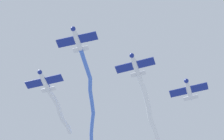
{
  "coord_description": "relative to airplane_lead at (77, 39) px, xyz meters",
  "views": [
    {
      "loc": [
        13.0,
        37.89,
        3.97
      ],
      "look_at": [
        -8.58,
        -3.6,
        63.99
      ],
      "focal_mm": 70.5,
      "sensor_mm": 36.0,
      "label": 1
    }
  ],
  "objects": [
    {
      "name": "smoke_trail_right_wing",
      "position": [
        -4.63,
        -18.07,
        1.72
      ],
      "size": [
        9.45,
        11.4,
        3.75
      ],
      "color": "white"
    },
    {
      "name": "airplane_right_wing",
      "position": [
        1.38,
        -11.0,
        0.3
      ],
      "size": [
        6.09,
        5.86,
        1.73
      ],
      "rotation": [
        0.0,
        0.0,
        0.82
      ],
      "color": "silver"
    },
    {
      "name": "smoke_trail_left_wing",
      "position": [
        -19.5,
        -9.11,
        -0.69
      ],
      "size": [
        14.17,
        15.18,
        2.04
      ],
      "color": "white"
    },
    {
      "name": "smoke_trail_lead",
      "position": [
        -8.87,
        -13.49,
        1.22
      ],
      "size": [
        13.98,
        24.57,
        3.26
      ],
      "color": "#4C75DB"
    },
    {
      "name": "airplane_lead",
      "position": [
        0.0,
        0.0,
        0.0
      ],
      "size": [
        6.17,
        5.77,
        1.73
      ],
      "rotation": [
        0.0,
        0.0,
        0.84
      ],
      "color": "silver"
    },
    {
      "name": "airplane_left_wing",
      "position": [
        -11.08,
        -0.22,
        0.0
      ],
      "size": [
        6.0,
        5.95,
        1.73
      ],
      "rotation": [
        0.0,
        0.0,
        0.79
      ],
      "color": "silver"
    },
    {
      "name": "airplane_slot",
      "position": [
        -22.16,
        -0.43,
        -0.3
      ],
      "size": [
        6.01,
        5.95,
        1.73
      ],
      "rotation": [
        0.0,
        0.0,
        0.79
      ],
      "color": "silver"
    }
  ]
}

